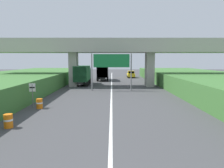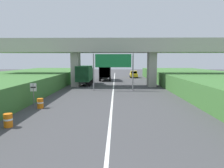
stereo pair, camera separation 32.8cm
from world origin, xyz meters
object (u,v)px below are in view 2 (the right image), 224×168
(car_yellow, at_px, (134,74))
(construction_barrel_1, at_px, (8,120))
(construction_barrel_2, at_px, (40,103))
(speed_limit_sign, at_px, (33,91))
(truck_black, at_px, (105,72))
(truck_green, at_px, (85,74))
(overhead_highway_sign, at_px, (113,63))

(car_yellow, height_order, construction_barrel_1, car_yellow)
(car_yellow, relative_size, construction_barrel_2, 4.56)
(speed_limit_sign, xyz_separation_m, truck_black, (5.46, 26.51, 0.46))
(truck_black, xyz_separation_m, car_yellow, (6.86, 7.22, -1.08))
(truck_black, relative_size, truck_green, 1.00)
(speed_limit_sign, xyz_separation_m, truck_green, (2.23, 17.86, 0.46))
(truck_green, relative_size, construction_barrel_1, 8.11)
(overhead_highway_sign, bearing_deg, truck_black, 97.05)
(truck_black, xyz_separation_m, construction_barrel_1, (-4.75, -32.62, -1.47))
(truck_green, relative_size, car_yellow, 1.78)
(construction_barrel_1, bearing_deg, truck_green, 86.38)
(truck_black, bearing_deg, truck_green, -110.49)
(overhead_highway_sign, relative_size, construction_barrel_1, 6.53)
(overhead_highway_sign, xyz_separation_m, car_yellow, (4.92, 22.93, -3.12))
(speed_limit_sign, height_order, construction_barrel_2, speed_limit_sign)
(truck_black, bearing_deg, construction_barrel_2, -99.66)
(overhead_highway_sign, xyz_separation_m, construction_barrel_1, (-6.69, -16.91, -3.52))
(truck_black, xyz_separation_m, truck_green, (-3.23, -8.65, 0.00))
(overhead_highway_sign, bearing_deg, construction_barrel_1, -111.58)
(overhead_highway_sign, distance_m, car_yellow, 23.65)
(overhead_highway_sign, relative_size, speed_limit_sign, 2.64)
(speed_limit_sign, relative_size, truck_black, 0.31)
(overhead_highway_sign, relative_size, car_yellow, 1.43)
(construction_barrel_1, bearing_deg, car_yellow, 73.75)
(speed_limit_sign, distance_m, construction_barrel_1, 6.23)
(construction_barrel_2, bearing_deg, speed_limit_sign, 142.92)
(speed_limit_sign, distance_m, construction_barrel_2, 1.46)
(speed_limit_sign, height_order, car_yellow, speed_limit_sign)
(speed_limit_sign, relative_size, construction_barrel_2, 2.48)
(construction_barrel_2, bearing_deg, overhead_highway_sign, 60.18)
(truck_green, height_order, car_yellow, truck_green)
(truck_black, bearing_deg, overhead_highway_sign, -82.95)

